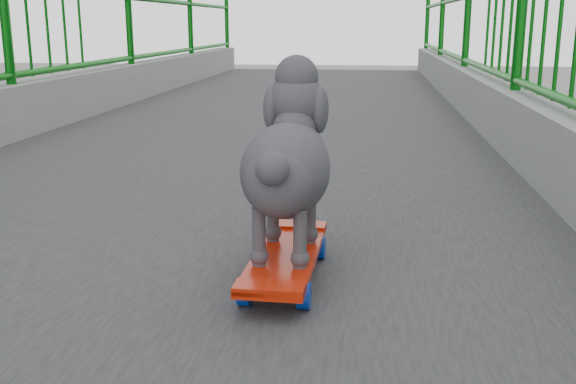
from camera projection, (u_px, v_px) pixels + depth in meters
The scene contains 3 objects.
skateboard at pixel (286, 260), 1.72m from camera, with size 0.18×0.55×0.07m.
poodle at pixel (287, 159), 1.68m from camera, with size 0.23×0.53×0.44m.
car_0 at pixel (56, 347), 14.67m from camera, with size 1.82×4.52×1.54m, color gray.
Camera 1 is at (0.64, 2.33, 7.64)m, focal length 42.00 mm.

